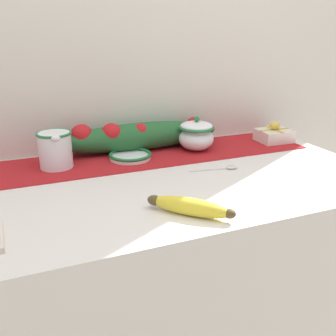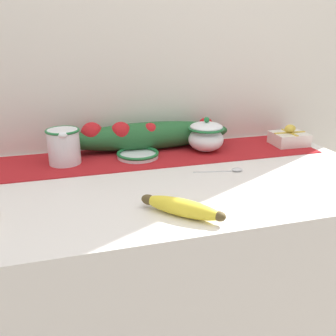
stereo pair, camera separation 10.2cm
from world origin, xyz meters
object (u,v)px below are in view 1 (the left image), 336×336
Objects in this scene: small_dish at (130,156)px; spoon at (228,168)px; sugar_bowl at (196,135)px; banana at (190,207)px; cream_pitcher at (55,148)px; gift_box at (274,135)px.

spoon is (0.25, -0.21, -0.01)m from small_dish.
sugar_bowl is 0.51m from banana.
banana is at bearing -88.56° from small_dish.
cream_pitcher is 0.99× the size of gift_box.
small_dish is 0.44m from banana.
small_dish is 1.11× the size of gift_box.
banana reaches higher than small_dish.
spoon is 1.21× the size of gift_box.
banana is (0.01, -0.44, 0.01)m from small_dish.
small_dish is at bearing 91.44° from banana.
spoon is at bearing -23.46° from cream_pitcher.
small_dish is 0.83× the size of banana.
cream_pitcher reaches higher than spoon.
gift_box reaches higher than spoon.
banana is at bearing -125.89° from spoon.
sugar_bowl is 0.99× the size of gift_box.
sugar_bowl reaches higher than small_dish.
sugar_bowl is (0.48, -0.00, -0.01)m from cream_pitcher.
sugar_bowl is at bearing -0.17° from cream_pitcher.
small_dish is (0.24, -0.01, -0.05)m from cream_pitcher.
gift_box is (0.81, -0.01, -0.03)m from cream_pitcher.
small_dish is 0.33m from spoon.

